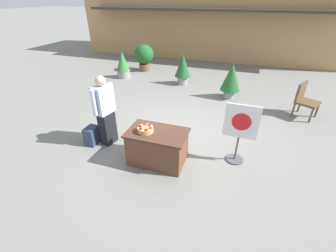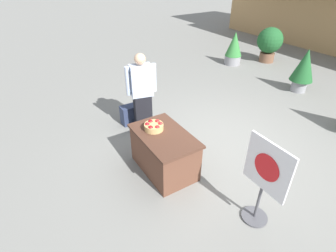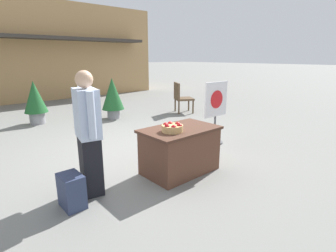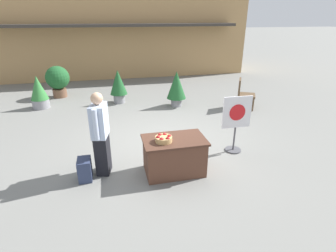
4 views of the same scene
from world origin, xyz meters
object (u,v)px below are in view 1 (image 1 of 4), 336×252
potted_plant_far_right (183,67)px  potted_plant_near_left (144,56)px  backpack (92,135)px  poster_board (240,131)px  person_visitor (105,111)px  display_table (157,147)px  potted_plant_far_left (123,65)px  patio_chair (305,99)px  apple_basket (145,129)px  potted_plant_near_right (231,78)px

potted_plant_far_right → potted_plant_near_left: size_ratio=0.99×
backpack → poster_board: (3.22, 0.42, 0.51)m
person_visitor → poster_board: (2.88, 0.25, -0.10)m
display_table → potted_plant_far_left: size_ratio=1.10×
display_table → potted_plant_far_right: (-0.80, 4.77, 0.30)m
potted_plant_near_left → person_visitor: bearing=-74.3°
patio_chair → potted_plant_far_right: 4.24m
apple_basket → backpack: size_ratio=0.75×
display_table → potted_plant_far_left: (-3.38, 4.76, 0.19)m
person_visitor → potted_plant_far_left: 4.92m
apple_basket → patio_chair: size_ratio=0.32×
backpack → patio_chair: size_ratio=0.43×
backpack → potted_plant_near_right: (2.76, 3.83, 0.47)m
apple_basket → poster_board: (1.75, 0.61, -0.05)m
potted_plant_near_left → potted_plant_far_left: bearing=-109.4°
display_table → potted_plant_near_left: size_ratio=1.02×
poster_board → patio_chair: 3.17m
poster_board → potted_plant_near_left: 7.04m
patio_chair → apple_basket: bearing=-107.1°
apple_basket → person_visitor: size_ratio=0.19×
backpack → apple_basket: bearing=-7.2°
potted_plant_near_right → potted_plant_near_left: potted_plant_near_right is taller
potted_plant_near_left → backpack: bearing=-77.9°
display_table → potted_plant_near_right: size_ratio=1.00×
apple_basket → potted_plant_far_right: size_ratio=0.27×
patio_chair → potted_plant_far_right: bearing=-172.5°
display_table → person_visitor: (-1.34, 0.29, 0.46)m
apple_basket → potted_plant_near_right: (1.30, 4.01, -0.09)m
apple_basket → potted_plant_far_right: potted_plant_far_right is taller
person_visitor → backpack: size_ratio=3.86×
potted_plant_far_right → patio_chair: bearing=-20.9°
person_visitor → potted_plant_far_right: bearing=95.4°
backpack → display_table: bearing=-4.2°
display_table → potted_plant_near_left: (-2.95, 5.98, 0.31)m
poster_board → potted_plant_far_left: size_ratio=1.19×
display_table → apple_basket: size_ratio=3.79×
apple_basket → potted_plant_near_right: potted_plant_near_right is taller
apple_basket → person_visitor: person_visitor is taller
display_table → backpack: (-1.69, 0.12, -0.15)m
apple_basket → potted_plant_near_right: size_ratio=0.26×
person_visitor → potted_plant_near_left: bearing=118.1°
backpack → potted_plant_far_left: bearing=110.0°
poster_board → patio_chair: (1.63, 2.71, -0.18)m
patio_chair → potted_plant_far_right: potted_plant_far_right is taller
backpack → person_visitor: bearing=26.4°
apple_basket → potted_plant_far_left: potted_plant_far_left is taller
potted_plant_far_left → potted_plant_near_right: potted_plant_near_right is taller
poster_board → potted_plant_far_left: (-4.91, 4.22, -0.17)m
potted_plant_near_right → potted_plant_near_left: 4.51m
potted_plant_far_right → person_visitor: bearing=-97.0°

